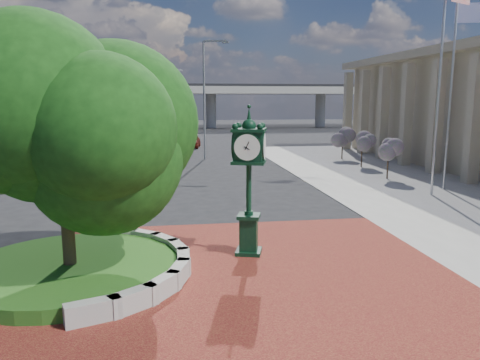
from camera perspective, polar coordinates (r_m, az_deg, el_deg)
name	(u,v)px	position (r m, az deg, el deg)	size (l,w,h in m)	color
ground	(244,268)	(14.32, 0.45, -10.63)	(200.00, 200.00, 0.00)	black
plaza	(249,279)	(13.39, 1.12, -12.03)	(12.00, 12.00, 0.04)	maroon
planter_wall	(152,264)	(14.09, -10.66, -9.99)	(2.96, 6.77, 0.54)	#9E9B93
grass_bed	(71,270)	(14.40, -19.95, -10.28)	(6.10, 6.10, 0.40)	#214F16
overpass	(181,90)	(83.29, -7.21, 10.82)	(90.00, 12.00, 7.50)	#9E9B93
tree_planter	(63,147)	(13.64, -20.82, 3.80)	(5.20, 5.20, 6.33)	#38281C
tree_street	(141,127)	(31.36, -11.96, 6.39)	(4.40, 4.40, 5.45)	#38281C
post_clock	(249,175)	(14.84, 1.09, 0.56)	(1.19, 1.19, 4.76)	black
parked_car	(192,141)	(49.15, -5.88, 4.72)	(1.58, 3.92, 1.34)	#4F130B
flagpole_a	(439,85)	(26.12, 23.12, 10.60)	(1.66, 0.75, 11.14)	silver
flagpole_b	(451,93)	(28.12, 24.29, 9.60)	(1.60, 0.42, 10.36)	silver
street_lamp_near	(207,91)	(39.50, -4.06, 10.82)	(2.11, 0.87, 9.72)	slate
street_lamp_far	(169,101)	(52.97, -8.64, 9.56)	(1.84, 0.51, 8.27)	slate
shrub_near	(388,154)	(30.83, 17.63, 3.02)	(1.20, 1.20, 2.20)	#38281C
shrub_mid	(362,146)	(35.74, 14.66, 4.04)	(1.20, 1.20, 2.20)	#38281C
shrub_far	(343,141)	(40.02, 12.39, 4.72)	(1.20, 1.20, 2.20)	#38281C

